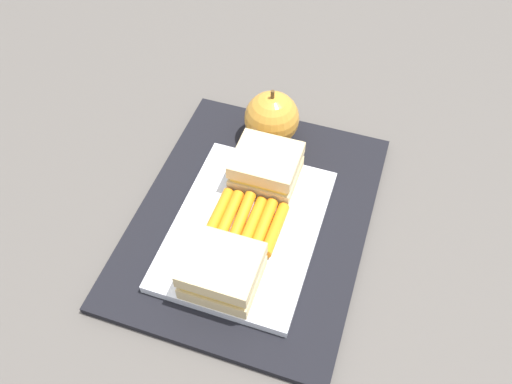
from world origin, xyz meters
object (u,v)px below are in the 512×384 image
object	(u,v)px
food_tray	(246,228)
apple	(272,118)
sandwich_half_right	(266,167)
carrot_sticks_bundle	(246,222)
sandwich_half_left	(222,271)

from	to	relation	value
food_tray	apple	distance (m)	0.16
food_tray	sandwich_half_right	world-z (taller)	sandwich_half_right
carrot_sticks_bundle	apple	xyz separation A→B (m)	(0.16, 0.02, 0.02)
sandwich_half_right	apple	bearing A→B (deg)	12.72
sandwich_half_left	sandwich_half_right	distance (m)	0.16
sandwich_half_right	carrot_sticks_bundle	xyz separation A→B (m)	(-0.08, 0.00, -0.02)
food_tray	sandwich_half_left	size ratio (longest dim) A/B	2.88
apple	sandwich_half_left	bearing A→B (deg)	-175.57
sandwich_half_left	food_tray	bearing A→B (deg)	0.00
food_tray	sandwich_half_left	xyz separation A→B (m)	(-0.08, 0.00, 0.03)
food_tray	apple	size ratio (longest dim) A/B	2.70
food_tray	sandwich_half_right	distance (m)	0.08
carrot_sticks_bundle	apple	world-z (taller)	apple
sandwich_half_right	apple	distance (m)	0.08
food_tray	carrot_sticks_bundle	bearing A→B (deg)	6.68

